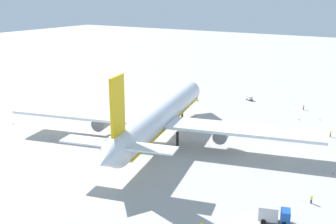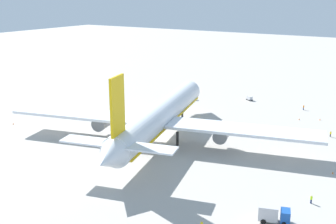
% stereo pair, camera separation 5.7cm
% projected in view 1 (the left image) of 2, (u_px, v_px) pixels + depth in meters
% --- Properties ---
extents(ground_plane, '(600.00, 600.00, 0.00)m').
position_uv_depth(ground_plane, '(161.00, 139.00, 111.74)').
color(ground_plane, '#ADA8A0').
extents(airliner, '(69.17, 82.08, 22.32)m').
position_uv_depth(airliner, '(160.00, 117.00, 108.72)').
color(airliner, silver).
rests_on(airliner, ground).
extents(service_truck_3, '(3.80, 5.74, 3.02)m').
position_uv_depth(service_truck_3, '(273.00, 213.00, 71.19)').
color(service_truck_3, '#194CA5').
rests_on(service_truck_3, ground).
extents(baggage_cart_0, '(2.60, 3.02, 1.55)m').
position_uv_depth(baggage_cart_0, '(249.00, 98.00, 152.16)').
color(baggage_cart_0, '#595B60').
rests_on(baggage_cart_0, ground).
extents(baggage_cart_1, '(1.56, 3.09, 1.42)m').
position_uv_depth(baggage_cart_1, '(193.00, 98.00, 153.04)').
color(baggage_cart_1, '#595B60').
rests_on(baggage_cart_1, ground).
extents(ground_worker_0, '(0.51, 0.51, 1.61)m').
position_uv_depth(ground_worker_0, '(330.00, 134.00, 113.62)').
color(ground_worker_0, '#3F3F47').
rests_on(ground_worker_0, ground).
extents(ground_worker_2, '(0.56, 0.56, 1.71)m').
position_uv_depth(ground_worker_2, '(303.00, 107.00, 139.68)').
color(ground_worker_2, navy).
rests_on(ground_worker_2, ground).
extents(ground_worker_3, '(0.57, 0.57, 1.61)m').
position_uv_depth(ground_worker_3, '(311.00, 199.00, 77.74)').
color(ground_worker_3, navy).
rests_on(ground_worker_3, ground).
extents(traffic_cone_0, '(0.36, 0.36, 0.55)m').
position_uv_depth(traffic_cone_0, '(13.00, 124.00, 124.33)').
color(traffic_cone_0, orange).
rests_on(traffic_cone_0, ground).
extents(traffic_cone_1, '(0.36, 0.36, 0.55)m').
position_uv_depth(traffic_cone_1, '(170.00, 98.00, 153.87)').
color(traffic_cone_1, orange).
rests_on(traffic_cone_1, ground).
extents(traffic_cone_2, '(0.36, 0.36, 0.55)m').
position_uv_depth(traffic_cone_2, '(320.00, 119.00, 128.55)').
color(traffic_cone_2, orange).
rests_on(traffic_cone_2, ground).
extents(traffic_cone_3, '(0.36, 0.36, 0.55)m').
position_uv_depth(traffic_cone_3, '(333.00, 173.00, 90.50)').
color(traffic_cone_3, orange).
rests_on(traffic_cone_3, ground).
extents(traffic_cone_4, '(0.36, 0.36, 0.55)m').
position_uv_depth(traffic_cone_4, '(299.00, 119.00, 128.80)').
color(traffic_cone_4, orange).
rests_on(traffic_cone_4, ground).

